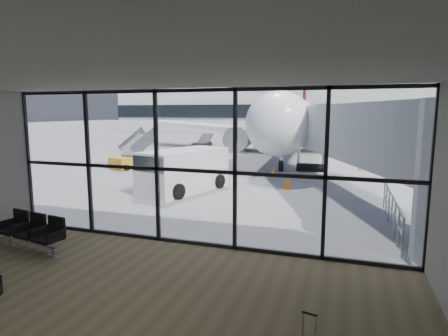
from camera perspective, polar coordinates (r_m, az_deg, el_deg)
The scene contains 20 objects.
ground at distance 50.02m, azimuth 13.55°, elevation 3.87°, with size 220.00×220.00×0.00m, color slate.
lounge_shell at distance 6.49m, azimuth -21.12°, elevation -2.68°, with size 12.02×8.01×4.51m.
glass_curtain_wall at distance 10.65m, azimuth -4.49°, elevation -0.14°, with size 12.10×0.12×4.50m.
jet_bridge at distance 16.84m, azimuth 21.07°, elevation 4.25°, with size 8.00×16.50×4.33m.
apron_railing at distance 13.66m, azimuth 24.23°, elevation -5.48°, with size 0.06×5.46×1.11m.
far_terminal at distance 71.83m, azimuth 14.69°, elevation 8.54°, with size 80.00×12.20×11.00m.
tree_0 at distance 95.32m, azimuth -12.90°, elevation 8.78°, with size 4.95×4.95×7.12m.
tree_1 at distance 92.38m, azimuth -9.68°, elevation 9.28°, with size 5.61×5.61×8.07m.
tree_2 at distance 89.75m, azimuth -6.25°, elevation 9.77°, with size 6.27×6.27×9.03m.
tree_3 at distance 87.42m, azimuth -2.61°, elevation 9.03°, with size 4.95×4.95×7.12m.
tree_4 at distance 85.48m, azimuth 1.20°, elevation 9.46°, with size 5.61×5.61×8.07m.
tree_5 at distance 83.93m, azimuth 5.18°, elevation 9.87°, with size 6.27×6.27×9.03m.
seating_row at distance 11.95m, azimuth -27.02°, elevation -8.39°, with size 2.28×1.00×1.01m.
airliner at distance 39.57m, azimuth 11.02°, elevation 7.28°, with size 34.02×39.45×10.16m.
service_van at distance 18.33m, azimuth -6.40°, elevation -0.33°, with size 3.36×5.08×2.03m.
belt_loader at distance 36.15m, azimuth -3.29°, elevation 3.30°, with size 1.73×3.78×1.69m.
mobile_stairs at distance 26.75m, azimuth -13.90°, elevation 1.15°, with size 2.46×3.44×2.21m.
traffic_cone_a at distance 22.72m, azimuth 7.66°, elevation -0.52°, with size 0.45×0.45×0.64m.
traffic_cone_b at distance 19.24m, azimuth 9.65°, elevation -2.18°, with size 0.46×0.46×0.66m.
traffic_cone_c at distance 26.41m, azimuth 20.07°, elevation 0.16°, with size 0.36×0.36×0.52m.
Camera 1 is at (4.08, -9.71, 3.85)m, focal length 30.00 mm.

